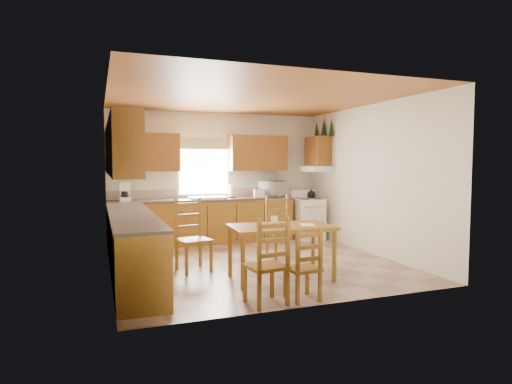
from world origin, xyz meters
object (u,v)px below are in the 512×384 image
object	(u,v)px
chair_near_left	(266,261)
chair_near_right	(303,264)
stove	(308,219)
microwave	(275,189)
dining_table	(281,252)
chair_far_left	(193,235)
chair_far_right	(282,228)

from	to	relation	value
chair_near_left	chair_near_right	xyz separation A→B (m)	(0.48, 0.00, -0.08)
stove	microwave	size ratio (longest dim) A/B	1.56
dining_table	chair_far_left	size ratio (longest dim) A/B	1.31
dining_table	chair_far_right	world-z (taller)	chair_far_right
dining_table	chair_near_right	size ratio (longest dim) A/B	1.63
chair_near_right	stove	bearing A→B (deg)	-122.37
microwave	chair_far_right	distance (m)	2.05
chair_near_left	chair_far_right	distance (m)	2.36
dining_table	chair_far_right	size ratio (longest dim) A/B	1.33
dining_table	chair_near_right	world-z (taller)	chair_near_right
dining_table	chair_far_right	bearing A→B (deg)	68.99
dining_table	chair_far_left	distance (m)	1.39
dining_table	chair_near_left	size ratio (longest dim) A/B	1.39
chair_near_right	chair_far_right	distance (m)	2.18
chair_near_left	chair_near_right	distance (m)	0.48
stove	chair_far_right	world-z (taller)	chair_far_right
chair_far_right	stove	bearing A→B (deg)	48.91
chair_near_right	chair_far_left	size ratio (longest dim) A/B	0.80
chair_near_right	chair_far_right	world-z (taller)	chair_far_right
microwave	chair_far_left	xyz separation A→B (m)	(-2.24, -2.14, -0.54)
chair_far_left	chair_far_right	world-z (taller)	chair_far_left
stove	dining_table	distance (m)	3.30
stove	chair_far_left	bearing A→B (deg)	-143.70
microwave	dining_table	bearing A→B (deg)	-134.57
stove	chair_near_left	distance (m)	4.40
chair_near_right	dining_table	bearing A→B (deg)	-101.45
chair_near_left	chair_far_right	world-z (taller)	chair_far_right
chair_near_left	chair_far_left	size ratio (longest dim) A/B	0.94
stove	chair_near_right	world-z (taller)	chair_near_right
microwave	chair_far_left	distance (m)	3.14
stove	microwave	distance (m)	0.98
dining_table	chair_far_right	xyz separation A→B (m)	(0.52, 1.16, 0.16)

